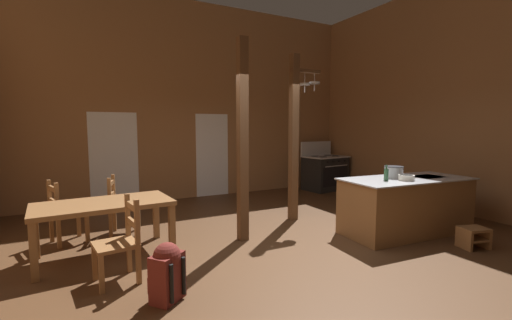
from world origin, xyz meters
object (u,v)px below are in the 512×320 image
Objects in this scene: bottle_tall_on_counter at (386,174)px; backpack at (167,270)px; stove_range at (325,172)px; dining_table at (104,209)px; step_stool at (473,236)px; ladderback_chair_by_post at (121,206)px; kitchen_island at (406,205)px; ladderback_chair_near_window at (120,242)px; ladderback_chair_at_table_end at (65,213)px; stockpot_on_counter at (394,172)px; mixing_bowl_on_counter at (406,178)px.

backpack is at bearing -174.10° from bottle_tall_on_counter.
stove_range reaches higher than dining_table.
ladderback_chair_by_post is (-4.39, 3.05, 0.27)m from step_stool.
kitchen_island is 0.74m from bottle_tall_on_counter.
dining_table is 1.85× the size of ladderback_chair_near_window.
ladderback_chair_at_table_end is at bearing 150.12° from step_stool.
stove_range is 1.39× the size of ladderback_chair_at_table_end.
kitchen_island is 5.94× the size of stockpot_on_counter.
mixing_bowl_on_counter is at bearing 119.31° from step_stool.
ladderback_chair_near_window reaches higher than backpack.
bottle_tall_on_counter reaches higher than ladderback_chair_by_post.
stockpot_on_counter is at bearing -2.34° from ladderback_chair_near_window.
dining_table is (-4.44, 1.19, 0.20)m from kitchen_island.
backpack is at bearing -172.40° from stockpot_on_counter.
kitchen_island is 1.69× the size of stove_range.
stove_range is 3.77m from stockpot_on_counter.
bottle_tall_on_counter reaches higher than stockpot_on_counter.
stockpot_on_counter is at bearing 7.60° from backpack.
step_stool is 5.99m from ladderback_chair_at_table_end.
ladderback_chair_at_table_end is at bearing -174.66° from ladderback_chair_by_post.
stove_range is at bearing 63.90° from bottle_tall_on_counter.
stove_range is 4.67m from step_stool.
ladderback_chair_by_post is at bearing 145.17° from step_stool.
ladderback_chair_by_post is at bearing 83.75° from ladderback_chair_near_window.
backpack is (-3.97, -0.37, -0.14)m from kitchen_island.
backpack is at bearing -68.22° from ladderback_chair_at_table_end.
step_stool is 0.71× the size of backpack.
bottle_tall_on_counter reaches higher than step_stool.
dining_table is at bearing 106.61° from backpack.
bottle_tall_on_counter is (3.94, -1.20, 0.35)m from dining_table.
step_stool is 1.20m from mixing_bowl_on_counter.
stove_range is 1.39× the size of ladderback_chair_near_window.
stove_range is 3.13× the size of step_stool.
backpack is (-5.25, -3.97, -0.17)m from stove_range.
backpack is at bearing -142.90° from stove_range.
kitchen_island is 3.82m from stove_range.
ladderback_chair_at_table_end is (-5.19, 2.98, 0.27)m from step_stool.
backpack is (0.36, -0.68, -0.14)m from ladderback_chair_near_window.
backpack is 3.83m from mixing_bowl_on_counter.
kitchen_island is at bearing -4.09° from ladderback_chair_near_window.
stove_range is 4.05m from mixing_bowl_on_counter.
mixing_bowl_on_counter is (-0.45, 0.80, 0.77)m from step_stool.
stove_range is 6.58m from backpack.
stockpot_on_counter reaches higher than backpack.
ladderback_chair_by_post is 4.25m from bottle_tall_on_counter.
step_stool is at bearing -29.88° from ladderback_chair_at_table_end.
stockpot_on_counter is (-1.42, -3.46, 0.52)m from stove_range.
ladderback_chair_near_window is 2.53× the size of stockpot_on_counter.
kitchen_island is 5.28× the size of step_stool.
stockpot_on_counter is (4.18, -0.17, 0.55)m from ladderback_chair_near_window.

